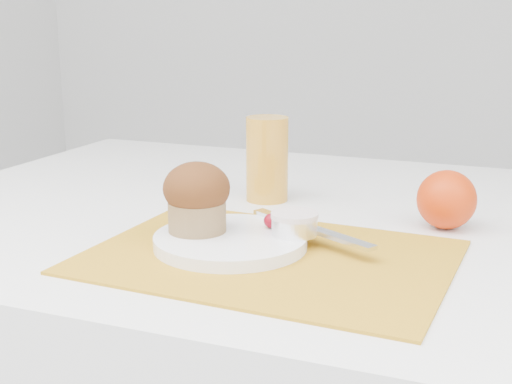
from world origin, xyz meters
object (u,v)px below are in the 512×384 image
at_px(muffin, 197,197).
at_px(plate, 230,241).
at_px(orange, 447,200).
at_px(juice_glass, 267,159).

bearing_deg(muffin, plate, -1.22).
xyz_separation_m(orange, juice_glass, (-0.26, 0.05, 0.02)).
bearing_deg(juice_glass, muffin, -90.64).
height_order(plate, juice_glass, juice_glass).
bearing_deg(plate, orange, 39.10).
distance_m(orange, muffin, 0.32).
relative_size(plate, muffin, 2.07).
distance_m(orange, juice_glass, 0.26).
bearing_deg(orange, muffin, -145.89).
bearing_deg(plate, muffin, 178.78).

